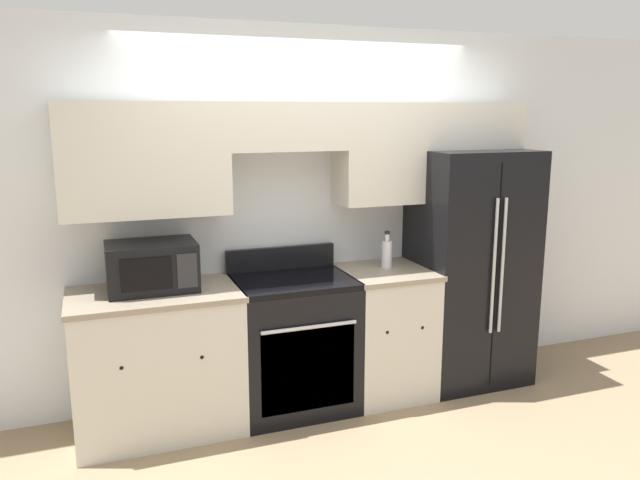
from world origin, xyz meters
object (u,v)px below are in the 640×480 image
object	(u,v)px
oven_range	(294,343)
refrigerator	(465,265)
microwave	(152,266)
bottle	(387,253)

from	to	relation	value
oven_range	refrigerator	size ratio (longest dim) A/B	0.62
microwave	oven_range	bearing A→B (deg)	-3.34
microwave	refrigerator	bearing A→B (deg)	0.55
oven_range	microwave	size ratio (longest dim) A/B	1.99
oven_range	refrigerator	xyz separation A→B (m)	(1.39, 0.08, 0.41)
bottle	oven_range	bearing A→B (deg)	-176.04
oven_range	bottle	bearing A→B (deg)	3.96
oven_range	refrigerator	distance (m)	1.45
refrigerator	microwave	size ratio (longest dim) A/B	3.21
refrigerator	microwave	bearing A→B (deg)	-179.45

